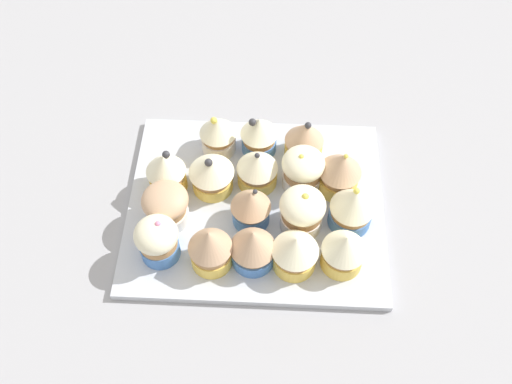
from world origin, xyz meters
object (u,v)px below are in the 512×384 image
(cupcake_5, at_px, (303,169))
(cupcake_15, at_px, (166,205))
(cupcake_7, at_px, (256,246))
(cupcake_8, at_px, (251,206))
(cupcake_3, at_px, (295,252))
(cupcake_14, at_px, (157,240))
(cupcake_0, at_px, (344,250))
(cupcake_1, at_px, (352,207))
(cupcake_9, at_px, (260,168))
(cupcake_6, at_px, (304,140))
(cupcake_10, at_px, (256,134))
(cupcake_2, at_px, (340,172))
(cupcake_16, at_px, (166,172))
(cupcake_4, at_px, (302,211))
(cupcake_13, at_px, (218,133))
(cupcake_11, at_px, (210,247))
(cupcake_12, at_px, (212,173))
(baking_tray, at_px, (256,205))

(cupcake_5, xyz_separation_m, cupcake_15, (-0.07, 0.19, -0.00))
(cupcake_7, xyz_separation_m, cupcake_8, (0.06, 0.01, -0.00))
(cupcake_3, bearing_deg, cupcake_14, 87.42)
(cupcake_0, bearing_deg, cupcake_7, 89.92)
(cupcake_1, distance_m, cupcake_7, 0.15)
(cupcake_14, xyz_separation_m, cupcake_15, (0.06, -0.00, -0.00))
(cupcake_7, bearing_deg, cupcake_9, 0.44)
(cupcake_6, height_order, cupcake_10, same)
(cupcake_1, relative_size, cupcake_5, 1.11)
(cupcake_3, relative_size, cupcake_6, 0.93)
(cupcake_2, xyz_separation_m, cupcake_16, (-0.01, 0.25, -0.00))
(cupcake_6, xyz_separation_m, cupcake_7, (-0.19, 0.06, 0.00))
(cupcake_4, xyz_separation_m, cupcake_8, (0.00, 0.07, -0.00))
(cupcake_0, height_order, cupcake_6, cupcake_6)
(cupcake_9, bearing_deg, cupcake_15, 118.78)
(cupcake_6, height_order, cupcake_16, cupcake_16)
(cupcake_7, height_order, cupcake_16, cupcake_16)
(cupcake_13, height_order, cupcake_14, same)
(cupcake_4, bearing_deg, cupcake_10, 27.56)
(cupcake_1, relative_size, cupcake_4, 1.07)
(cupcake_4, xyz_separation_m, cupcake_15, (0.00, 0.19, -0.00))
(cupcake_11, bearing_deg, cupcake_6, -33.10)
(cupcake_8, bearing_deg, cupcake_4, -93.64)
(cupcake_7, distance_m, cupcake_13, 0.20)
(cupcake_7, xyz_separation_m, cupcake_15, (0.06, 0.13, -0.00))
(cupcake_1, relative_size, cupcake_6, 1.09)
(cupcake_15, bearing_deg, cupcake_5, -70.02)
(cupcake_2, bearing_deg, cupcake_15, 104.77)
(cupcake_14, bearing_deg, cupcake_10, -33.10)
(cupcake_5, distance_m, cupcake_12, 0.13)
(baking_tray, bearing_deg, cupcake_11, 149.96)
(baking_tray, xyz_separation_m, cupcake_12, (0.03, 0.07, 0.04))
(cupcake_3, bearing_deg, cupcake_16, 57.30)
(cupcake_11, height_order, cupcake_12, cupcake_11)
(cupcake_1, distance_m, cupcake_14, 0.27)
(cupcake_1, relative_size, cupcake_7, 1.10)
(cupcake_13, xyz_separation_m, cupcake_16, (-0.08, 0.07, 0.00))
(cupcake_13, bearing_deg, cupcake_0, -136.36)
(cupcake_15, bearing_deg, cupcake_2, -75.23)
(cupcake_2, xyz_separation_m, cupcake_13, (0.07, 0.18, -0.00))
(cupcake_12, bearing_deg, cupcake_6, -63.31)
(cupcake_2, height_order, cupcake_3, cupcake_2)
(cupcake_4, height_order, cupcake_12, cupcake_4)
(cupcake_0, distance_m, cupcake_9, 0.18)
(cupcake_1, height_order, cupcake_6, cupcake_1)
(cupcake_2, height_order, cupcake_4, cupcake_2)
(cupcake_8, xyz_separation_m, cupcake_13, (0.13, 0.06, 0.00))
(cupcake_11, height_order, cupcake_16, cupcake_11)
(cupcake_0, relative_size, cupcake_14, 0.95)
(cupcake_12, bearing_deg, cupcake_10, -39.43)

